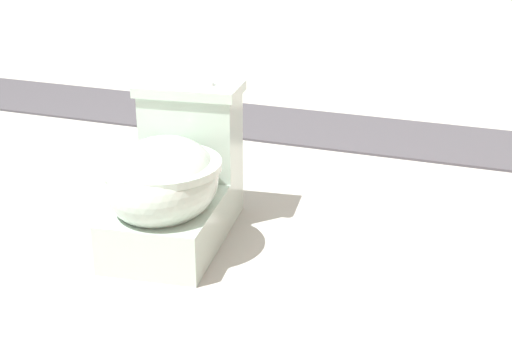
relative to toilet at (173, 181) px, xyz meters
The scene contains 3 objects.
ground_plane 0.34m from the toilet, 77.23° to the right, with size 14.00×14.00×0.00m, color #A8A59E.
gravel_strip 1.38m from the toilet, 169.52° to the left, with size 0.56×8.00×0.01m, color #423F44.
toilet is the anchor object (origin of this frame).
Camera 1 is at (1.95, 1.28, 1.16)m, focal length 50.00 mm.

